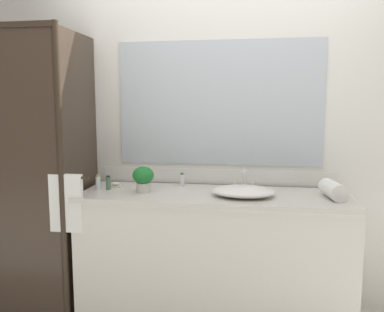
{
  "coord_description": "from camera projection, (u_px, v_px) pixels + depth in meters",
  "views": [
    {
      "loc": [
        0.26,
        -2.59,
        1.5
      ],
      "look_at": [
        -0.15,
        0.0,
        1.15
      ],
      "focal_mm": 37.02,
      "sensor_mm": 36.0,
      "label": 1
    }
  ],
  "objects": [
    {
      "name": "amenity_bottle_conditioner",
      "position": [
        98.0,
        182.0,
        2.78
      ],
      "size": [
        0.03,
        0.03,
        0.1
      ],
      "color": "silver",
      "rests_on": "vanity_cabinet"
    },
    {
      "name": "rolled_towel_near_edge",
      "position": [
        333.0,
        190.0,
        2.51
      ],
      "size": [
        0.15,
        0.26,
        0.11
      ],
      "primitive_type": "cylinder",
      "rotation": [
        1.57,
        0.0,
        0.18
      ],
      "color": "white",
      "rests_on": "vanity_cabinet"
    },
    {
      "name": "amenity_bottle_lotion",
      "position": [
        182.0,
        180.0,
        2.88
      ],
      "size": [
        0.03,
        0.03,
        0.1
      ],
      "color": "silver",
      "rests_on": "vanity_cabinet"
    },
    {
      "name": "shower_enclosure",
      "position": [
        23.0,
        176.0,
        2.65
      ],
      "size": [
        1.2,
        0.59,
        2.0
      ],
      "color": "#2D2319",
      "rests_on": "ground_plane"
    },
    {
      "name": "potted_plant",
      "position": [
        143.0,
        178.0,
        2.68
      ],
      "size": [
        0.14,
        0.14,
        0.18
      ],
      "color": "beige",
      "rests_on": "vanity_cabinet"
    },
    {
      "name": "amenity_bottle_body_wash",
      "position": [
        108.0,
        183.0,
        2.77
      ],
      "size": [
        0.03,
        0.03,
        0.1
      ],
      "color": "#4C7056",
      "rests_on": "vanity_cabinet"
    },
    {
      "name": "vanity_cabinet",
      "position": [
        214.0,
        257.0,
        2.72
      ],
      "size": [
        1.8,
        0.58,
        0.9
      ],
      "color": "silver",
      "rests_on": "ground_plane"
    },
    {
      "name": "sink_basin",
      "position": [
        243.0,
        191.0,
        2.57
      ],
      "size": [
        0.42,
        0.3,
        0.07
      ],
      "primitive_type": "ellipsoid",
      "color": "white",
      "rests_on": "vanity_cabinet"
    },
    {
      "name": "soap_dish",
      "position": [
        115.0,
        185.0,
        2.85
      ],
      "size": [
        0.1,
        0.07,
        0.04
      ],
      "color": "silver",
      "rests_on": "vanity_cabinet"
    },
    {
      "name": "wall_back_with_mirror",
      "position": [
        219.0,
        130.0,
        2.94
      ],
      "size": [
        4.4,
        0.06,
        2.6
      ],
      "color": "silver",
      "rests_on": "ground_plane"
    },
    {
      "name": "faucet",
      "position": [
        244.0,
        183.0,
        2.72
      ],
      "size": [
        0.17,
        0.15,
        0.16
      ],
      "color": "silver",
      "rests_on": "vanity_cabinet"
    }
  ]
}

